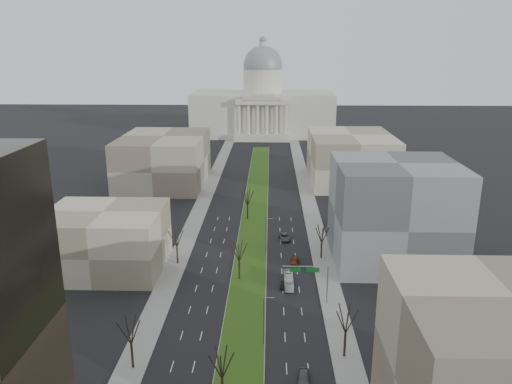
% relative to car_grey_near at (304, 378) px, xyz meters
% --- Properties ---
extents(ground, '(600.00, 600.00, 0.00)m').
position_rel_car_grey_near_xyz_m(ground, '(-10.01, 74.82, -0.77)').
color(ground, black).
rests_on(ground, ground).
extents(median, '(8.00, 222.03, 0.20)m').
position_rel_car_grey_near_xyz_m(median, '(-10.01, 73.81, -0.67)').
color(median, '#999993').
rests_on(median, ground).
extents(sidewalk_left, '(5.00, 330.00, 0.15)m').
position_rel_car_grey_near_xyz_m(sidewalk_left, '(-27.51, 49.82, -0.69)').
color(sidewalk_left, gray).
rests_on(sidewalk_left, ground).
extents(sidewalk_right, '(5.00, 330.00, 0.15)m').
position_rel_car_grey_near_xyz_m(sidewalk_right, '(7.49, 49.82, -0.69)').
color(sidewalk_right, gray).
rests_on(sidewalk_right, ground).
extents(capitol, '(80.00, 46.00, 55.00)m').
position_rel_car_grey_near_xyz_m(capitol, '(-10.01, 224.40, 15.54)').
color(capitol, beige).
rests_on(capitol, ground).
extents(building_beige_left, '(26.00, 22.00, 14.00)m').
position_rel_car_grey_near_xyz_m(building_beige_left, '(-43.01, 39.82, 6.23)').
color(building_beige_left, gray).
rests_on(building_beige_left, ground).
extents(building_tan_right, '(26.00, 24.00, 22.00)m').
position_rel_car_grey_near_xyz_m(building_tan_right, '(22.99, -13.18, 10.23)').
color(building_tan_right, gray).
rests_on(building_tan_right, ground).
extents(building_grey_right, '(28.00, 26.00, 24.00)m').
position_rel_car_grey_near_xyz_m(building_grey_right, '(23.99, 46.82, 11.23)').
color(building_grey_right, '#5B5E60').
rests_on(building_grey_right, ground).
extents(building_far_left, '(30.00, 40.00, 18.00)m').
position_rel_car_grey_near_xyz_m(building_far_left, '(-45.01, 114.82, 8.23)').
color(building_far_left, gray).
rests_on(building_far_left, ground).
extents(building_far_right, '(30.00, 40.00, 18.00)m').
position_rel_car_grey_near_xyz_m(building_far_right, '(24.99, 119.82, 8.23)').
color(building_far_right, gray).
rests_on(building_far_right, ground).
extents(tree_left_mid, '(5.40, 5.40, 9.72)m').
position_rel_car_grey_near_xyz_m(tree_left_mid, '(-27.21, 2.82, 6.23)').
color(tree_left_mid, black).
rests_on(tree_left_mid, ground).
extents(tree_left_far, '(5.28, 5.28, 9.50)m').
position_rel_car_grey_near_xyz_m(tree_left_far, '(-27.21, 42.82, 6.07)').
color(tree_left_far, black).
rests_on(tree_left_far, ground).
extents(tree_right_mid, '(5.52, 5.52, 9.94)m').
position_rel_car_grey_near_xyz_m(tree_right_mid, '(7.19, 6.82, 6.39)').
color(tree_right_mid, black).
rests_on(tree_right_mid, ground).
extents(tree_right_far, '(5.04, 5.04, 9.07)m').
position_rel_car_grey_near_xyz_m(tree_right_far, '(7.19, 46.82, 5.76)').
color(tree_right_far, black).
rests_on(tree_right_far, ground).
extents(tree_median_a, '(5.40, 5.40, 9.72)m').
position_rel_car_grey_near_xyz_m(tree_median_a, '(-12.01, -5.18, 6.23)').
color(tree_median_a, black).
rests_on(tree_median_a, ground).
extents(tree_median_b, '(5.40, 5.40, 9.72)m').
position_rel_car_grey_near_xyz_m(tree_median_b, '(-12.01, 34.82, 6.23)').
color(tree_median_b, black).
rests_on(tree_median_b, ground).
extents(tree_median_c, '(5.40, 5.40, 9.72)m').
position_rel_car_grey_near_xyz_m(tree_median_c, '(-12.01, 74.82, 6.23)').
color(tree_median_c, black).
rests_on(tree_median_c, ground).
extents(streetlamp_median_b, '(1.90, 0.20, 9.16)m').
position_rel_car_grey_near_xyz_m(streetlamp_median_b, '(-6.25, 9.82, 4.04)').
color(streetlamp_median_b, gray).
rests_on(streetlamp_median_b, ground).
extents(streetlamp_median_c, '(1.90, 0.20, 9.16)m').
position_rel_car_grey_near_xyz_m(streetlamp_median_c, '(-6.25, 49.82, 4.04)').
color(streetlamp_median_c, gray).
rests_on(streetlamp_median_c, ground).
extents(mast_arm_signs, '(9.12, 0.24, 8.09)m').
position_rel_car_grey_near_xyz_m(mast_arm_signs, '(3.47, 24.84, 5.34)').
color(mast_arm_signs, gray).
rests_on(mast_arm_signs, ground).
extents(car_grey_near, '(2.26, 4.68, 1.54)m').
position_rel_car_grey_near_xyz_m(car_grey_near, '(0.00, 0.00, 0.00)').
color(car_grey_near, '#4E5256').
rests_on(car_grey_near, ground).
extents(car_black, '(1.88, 4.20, 1.34)m').
position_rel_car_grey_near_xyz_m(car_black, '(-2.14, 31.74, -0.10)').
color(car_black, black).
rests_on(car_black, ground).
extents(car_red, '(2.42, 4.64, 1.28)m').
position_rel_car_grey_near_xyz_m(car_red, '(0.58, 43.69, -0.13)').
color(car_red, maroon).
rests_on(car_red, ground).
extents(car_grey_far, '(3.17, 5.89, 1.57)m').
position_rel_car_grey_near_xyz_m(car_grey_far, '(-1.39, 58.88, 0.02)').
color(car_grey_far, '#4E5056').
rests_on(car_grey_far, ground).
extents(box_van, '(1.90, 8.06, 2.24)m').
position_rel_car_grey_near_xyz_m(box_van, '(-1.21, 32.47, 0.35)').
color(box_van, white).
rests_on(box_van, ground).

